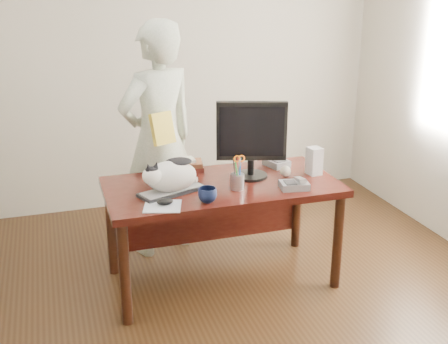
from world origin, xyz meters
TOP-DOWN VIEW (x-y plane):
  - room at (0.00, 0.00)m, footprint 4.50×4.50m
  - desk at (0.00, 0.68)m, footprint 1.60×0.80m
  - keyboard at (-0.37, 0.53)m, footprint 0.48×0.31m
  - cat at (-0.38, 0.52)m, footprint 0.42×0.32m
  - monitor at (0.23, 0.65)m, footprint 0.48×0.30m
  - pen_cup at (0.07, 0.47)m, footprint 0.10×0.10m
  - mousepad at (-0.47, 0.32)m, footprint 0.28×0.26m
  - mouse at (-0.45, 0.34)m, footprint 0.12×0.09m
  - coffee_mug at (-0.19, 0.31)m, footprint 0.17×0.17m
  - phone at (0.44, 0.36)m, footprint 0.21×0.17m
  - speaker at (0.69, 0.58)m, footprint 0.10×0.11m
  - baseball at (0.48, 0.60)m, footprint 0.08×0.08m
  - book_stack at (-0.17, 0.94)m, footprint 0.25×0.20m
  - calculator at (0.51, 0.83)m, footprint 0.18×0.21m
  - person at (-0.31, 1.23)m, footprint 0.78×0.66m
  - held_book at (-0.31, 1.06)m, footprint 0.20×0.16m

SIDE VIEW (x-z plane):
  - desk at x=0.00m, z-range 0.23..0.98m
  - mousepad at x=-0.47m, z-range 0.75..0.76m
  - keyboard at x=-0.37m, z-range 0.75..0.78m
  - mouse at x=-0.45m, z-range 0.75..0.79m
  - calculator at x=0.51m, z-range 0.75..0.80m
  - phone at x=0.44m, z-range 0.74..0.82m
  - baseball at x=0.48m, z-range 0.75..0.83m
  - book_stack at x=-0.17m, z-range 0.74..0.83m
  - coffee_mug at x=-0.19m, z-range 0.75..0.85m
  - pen_cup at x=0.07m, z-range 0.70..0.93m
  - speaker at x=0.69m, z-range 0.75..0.95m
  - cat at x=-0.38m, z-range 0.75..1.00m
  - person at x=-0.31m, z-range 0.00..1.82m
  - held_book at x=-0.31m, z-range 0.93..1.17m
  - monitor at x=0.23m, z-range 0.79..1.33m
  - room at x=0.00m, z-range -0.90..3.60m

